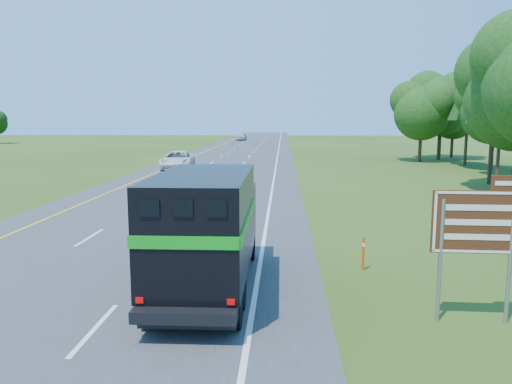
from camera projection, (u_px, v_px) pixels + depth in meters
The scene contains 7 objects.
road at pixel (221, 168), 50.45m from camera, with size 15.00×260.00×0.04m, color #38383A.
lane_markings at pixel (221, 168), 50.45m from camera, with size 11.15×260.00×0.01m.
horse_truck at pixel (207, 227), 14.35m from camera, with size 2.54×7.85×3.47m.
white_suv at pixel (178, 160), 49.07m from camera, with size 2.93×6.36×1.77m, color silver.
far_car at pixel (241, 137), 112.63m from camera, with size 1.97×4.90×1.67m, color #ADADB4.
exit_sign at pixel (479, 228), 12.00m from camera, with size 2.16×0.15×3.66m.
delineator at pixel (363, 253), 16.46m from camera, with size 0.09×0.05×1.11m.
Camera 1 is at (6.27, 0.00, 4.99)m, focal length 35.00 mm.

